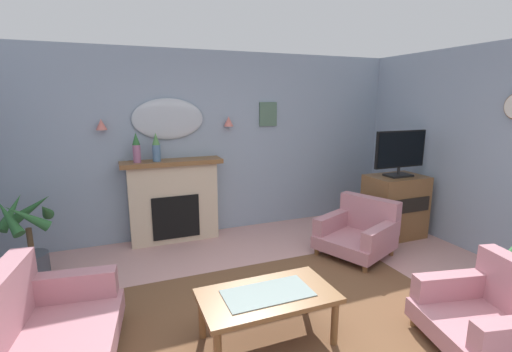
{
  "coord_description": "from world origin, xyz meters",
  "views": [
    {
      "loc": [
        -1.36,
        -2.34,
        1.98
      ],
      "look_at": [
        0.18,
        1.54,
        1.08
      ],
      "focal_mm": 25.1,
      "sensor_mm": 36.0,
      "label": 1
    }
  ],
  "objects_px": {
    "wall_mirror": "(168,119)",
    "armchair_in_corner": "(359,231)",
    "wall_sconce_right": "(229,121)",
    "fireplace": "(174,201)",
    "framed_picture": "(268,114)",
    "tv_cabinet": "(395,206)",
    "mantel_vase_left": "(156,148)",
    "coffee_table": "(268,300)",
    "wall_sconce_left": "(101,124)",
    "potted_plant_tall_palm": "(29,238)",
    "armchair_near_fireplace": "(492,313)",
    "mantel_vase_right": "(136,148)",
    "tv_flatscreen": "(400,152)"
  },
  "relations": [
    {
      "from": "wall_mirror",
      "to": "armchair_in_corner",
      "type": "relative_size",
      "value": 0.9
    },
    {
      "from": "wall_sconce_right",
      "to": "armchair_in_corner",
      "type": "bearing_deg",
      "value": -47.84
    },
    {
      "from": "fireplace",
      "to": "wall_sconce_right",
      "type": "bearing_deg",
      "value": 6.16
    },
    {
      "from": "framed_picture",
      "to": "tv_cabinet",
      "type": "bearing_deg",
      "value": -37.78
    },
    {
      "from": "mantel_vase_left",
      "to": "wall_sconce_right",
      "type": "bearing_deg",
      "value": 6.52
    },
    {
      "from": "framed_picture",
      "to": "armchair_in_corner",
      "type": "height_order",
      "value": "framed_picture"
    },
    {
      "from": "coffee_table",
      "to": "tv_cabinet",
      "type": "relative_size",
      "value": 1.22
    },
    {
      "from": "framed_picture",
      "to": "armchair_in_corner",
      "type": "bearing_deg",
      "value": -66.59
    },
    {
      "from": "wall_mirror",
      "to": "wall_sconce_left",
      "type": "bearing_deg",
      "value": -176.63
    },
    {
      "from": "coffee_table",
      "to": "potted_plant_tall_palm",
      "type": "xyz_separation_m",
      "value": [
        -2.01,
        1.98,
        0.09
      ]
    },
    {
      "from": "wall_sconce_left",
      "to": "tv_cabinet",
      "type": "bearing_deg",
      "value": -16.05
    },
    {
      "from": "armchair_near_fireplace",
      "to": "wall_sconce_left",
      "type": "bearing_deg",
      "value": 130.43
    },
    {
      "from": "coffee_table",
      "to": "mantel_vase_right",
      "type": "bearing_deg",
      "value": 107.72
    },
    {
      "from": "mantel_vase_right",
      "to": "wall_sconce_right",
      "type": "height_order",
      "value": "wall_sconce_right"
    },
    {
      "from": "fireplace",
      "to": "armchair_in_corner",
      "type": "bearing_deg",
      "value": -31.97
    },
    {
      "from": "fireplace",
      "to": "mantel_vase_left",
      "type": "bearing_deg",
      "value": -171.94
    },
    {
      "from": "tv_cabinet",
      "to": "tv_flatscreen",
      "type": "xyz_separation_m",
      "value": [
        0.0,
        -0.02,
        0.8
      ]
    },
    {
      "from": "mantel_vase_right",
      "to": "tv_cabinet",
      "type": "distance_m",
      "value": 3.71
    },
    {
      "from": "tv_flatscreen",
      "to": "potted_plant_tall_palm",
      "type": "bearing_deg",
      "value": 173.79
    },
    {
      "from": "mantel_vase_left",
      "to": "framed_picture",
      "type": "bearing_deg",
      "value": 6.04
    },
    {
      "from": "mantel_vase_left",
      "to": "armchair_near_fireplace",
      "type": "xyz_separation_m",
      "value": [
        2.18,
        -3.2,
        -1.04
      ]
    },
    {
      "from": "fireplace",
      "to": "armchair_near_fireplace",
      "type": "xyz_separation_m",
      "value": [
        1.98,
        -3.23,
        -0.27
      ]
    },
    {
      "from": "tv_cabinet",
      "to": "tv_flatscreen",
      "type": "relative_size",
      "value": 1.07
    },
    {
      "from": "framed_picture",
      "to": "coffee_table",
      "type": "height_order",
      "value": "framed_picture"
    },
    {
      "from": "wall_mirror",
      "to": "tv_cabinet",
      "type": "height_order",
      "value": "wall_mirror"
    },
    {
      "from": "wall_mirror",
      "to": "potted_plant_tall_palm",
      "type": "relative_size",
      "value": 0.99
    },
    {
      "from": "mantel_vase_right",
      "to": "coffee_table",
      "type": "relative_size",
      "value": 0.36
    },
    {
      "from": "armchair_in_corner",
      "to": "tv_cabinet",
      "type": "bearing_deg",
      "value": 20.32
    },
    {
      "from": "fireplace",
      "to": "framed_picture",
      "type": "xyz_separation_m",
      "value": [
        1.5,
        0.15,
        1.18
      ]
    },
    {
      "from": "mantel_vase_right",
      "to": "fireplace",
      "type": "bearing_deg",
      "value": 3.6
    },
    {
      "from": "wall_mirror",
      "to": "framed_picture",
      "type": "height_order",
      "value": "wall_mirror"
    },
    {
      "from": "framed_picture",
      "to": "mantel_vase_right",
      "type": "bearing_deg",
      "value": -174.73
    },
    {
      "from": "mantel_vase_left",
      "to": "tv_cabinet",
      "type": "bearing_deg",
      "value": -17.15
    },
    {
      "from": "armchair_near_fireplace",
      "to": "tv_cabinet",
      "type": "height_order",
      "value": "tv_cabinet"
    },
    {
      "from": "wall_sconce_left",
      "to": "fireplace",
      "type": "bearing_deg",
      "value": -6.16
    },
    {
      "from": "fireplace",
      "to": "wall_sconce_left",
      "type": "distance_m",
      "value": 1.38
    },
    {
      "from": "potted_plant_tall_palm",
      "to": "mantel_vase_right",
      "type": "bearing_deg",
      "value": 22.35
    },
    {
      "from": "framed_picture",
      "to": "armchair_near_fireplace",
      "type": "bearing_deg",
      "value": -81.89
    },
    {
      "from": "armchair_in_corner",
      "to": "potted_plant_tall_palm",
      "type": "xyz_separation_m",
      "value": [
        -3.82,
        0.81,
        0.17
      ]
    },
    {
      "from": "mantel_vase_right",
      "to": "armchair_near_fireplace",
      "type": "height_order",
      "value": "mantel_vase_right"
    },
    {
      "from": "potted_plant_tall_palm",
      "to": "framed_picture",
      "type": "bearing_deg",
      "value": 12.13
    },
    {
      "from": "armchair_in_corner",
      "to": "potted_plant_tall_palm",
      "type": "bearing_deg",
      "value": 168.03
    },
    {
      "from": "tv_cabinet",
      "to": "mantel_vase_left",
      "type": "bearing_deg",
      "value": 162.85
    },
    {
      "from": "wall_sconce_right",
      "to": "coffee_table",
      "type": "bearing_deg",
      "value": -101.04
    },
    {
      "from": "mantel_vase_right",
      "to": "tv_flatscreen",
      "type": "bearing_deg",
      "value": -16.29
    },
    {
      "from": "fireplace",
      "to": "wall_sconce_left",
      "type": "height_order",
      "value": "wall_sconce_left"
    },
    {
      "from": "mantel_vase_right",
      "to": "tv_flatscreen",
      "type": "distance_m",
      "value": 3.61
    },
    {
      "from": "mantel_vase_right",
      "to": "potted_plant_tall_palm",
      "type": "distance_m",
      "value": 1.59
    },
    {
      "from": "wall_sconce_right",
      "to": "tv_cabinet",
      "type": "distance_m",
      "value": 2.71
    },
    {
      "from": "wall_mirror",
      "to": "mantel_vase_right",
      "type": "bearing_deg",
      "value": -159.3
    }
  ]
}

